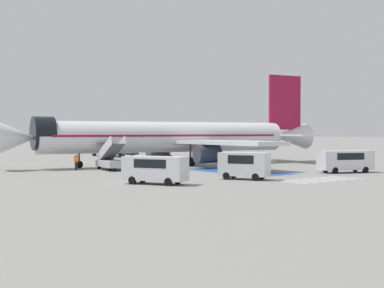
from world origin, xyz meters
name	(u,v)px	position (x,y,z in m)	size (l,w,h in m)	color
ground_plane	(170,166)	(0.00, 0.00, 0.00)	(600.00, 600.00, 0.00)	gray
apron_leadline_yellow	(168,165)	(0.20, 0.72, 0.00)	(0.20, 75.76, 0.01)	gold
apron_stand_patch_blue	(236,171)	(0.20, -11.93, 0.00)	(5.24, 12.84, 0.01)	#2856A8
apron_walkway_bar_0	(291,182)	(-4.00, -23.36, 0.00)	(0.44, 3.60, 0.01)	silver
apron_walkway_bar_1	(300,181)	(-2.80, -23.36, 0.00)	(0.44, 3.60, 0.01)	silver
apron_walkway_bar_2	(310,181)	(-1.60, -23.36, 0.00)	(0.44, 3.60, 0.01)	silver
apron_walkway_bar_3	(319,180)	(-0.40, -23.36, 0.00)	(0.44, 3.60, 0.01)	silver
apron_walkway_bar_4	(328,179)	(0.80, -23.36, 0.00)	(0.44, 3.60, 0.01)	silver
apron_walkway_bar_5	(337,178)	(2.00, -23.36, 0.00)	(0.44, 3.60, 0.01)	silver
apron_walkway_bar_6	(345,178)	(3.20, -23.36, 0.00)	(0.44, 3.60, 0.01)	silver
airliner	(173,137)	(0.91, 0.60, 3.50)	(41.46, 32.52, 11.90)	silver
boarding_stairs_forward	(112,161)	(-9.14, -2.21, 0.95)	(2.95, 5.47, 3.73)	#ADB2BA
fuel_tanker	(114,146)	(5.73, 24.74, 1.77)	(3.80, 10.67, 3.50)	#38383D
service_van_0	(345,160)	(8.01, -19.72, 1.33)	(5.91, 3.82, 2.22)	silver
service_van_1	(244,164)	(-5.40, -19.25, 1.39)	(3.62, 4.62, 2.35)	silver
service_van_2	(251,162)	(0.72, -13.60, 1.07)	(5.88, 3.83, 1.73)	silver
service_van_3	(155,168)	(-13.87, -18.09, 1.32)	(4.16, 5.34, 2.20)	silver
ground_crew_0	(249,158)	(8.26, -5.16, 0.91)	(0.40, 0.49, 1.59)	black
ground_crew_1	(259,157)	(9.85, -5.33, 1.01)	(0.49, 0.38, 1.74)	#191E38
ground_crew_2	(76,160)	(-12.41, -0.27, 1.06)	(0.47, 0.47, 1.83)	#191E38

